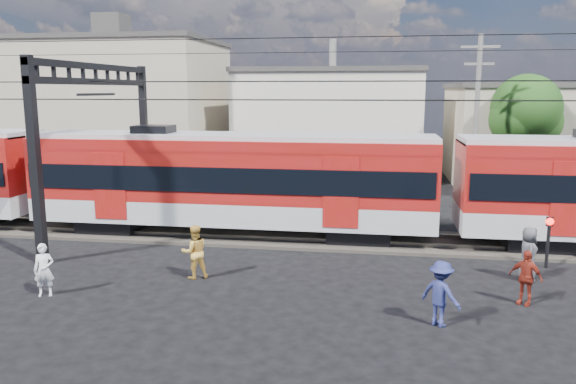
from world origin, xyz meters
name	(u,v)px	position (x,y,z in m)	size (l,w,h in m)	color
ground	(321,322)	(0.00, 0.00, 0.00)	(120.00, 120.00, 0.00)	black
track_bed	(341,239)	(0.00, 8.00, 0.06)	(70.00, 3.40, 0.12)	#2D2823
rail_near	(340,241)	(0.00, 7.25, 0.18)	(70.00, 0.12, 0.12)	#59544C
rail_far	(343,232)	(0.00, 8.75, 0.18)	(70.00, 0.12, 0.12)	#59544C
commuter_train	(237,178)	(-4.23, 8.00, 2.40)	(50.30, 3.08, 4.17)	black
catenary	(129,109)	(-8.65, 8.00, 5.14)	(70.00, 9.30, 7.52)	black
building_west	(116,107)	(-17.00, 24.00, 4.66)	(14.28, 10.20, 9.30)	tan
building_midwest	(332,121)	(-2.00, 27.00, 3.66)	(12.24, 12.24, 7.30)	beige
utility_pole_mid	(476,118)	(6.00, 15.00, 4.53)	(1.80, 0.24, 8.50)	slate
tree_near	(529,113)	(9.19, 18.09, 4.66)	(3.82, 3.64, 6.72)	#382619
pedestrian_a	(44,270)	(-8.09, 0.62, 0.77)	(0.56, 0.37, 1.55)	white
pedestrian_b	(195,252)	(-4.29, 2.80, 0.86)	(0.84, 0.65, 1.72)	gold
pedestrian_c	(441,294)	(2.98, 0.27, 0.84)	(1.09, 0.63, 1.69)	navy
pedestrian_d	(526,277)	(5.46, 2.12, 0.78)	(0.91, 0.38, 1.56)	maroon
pedestrian_e	(528,254)	(6.04, 4.25, 0.85)	(0.83, 0.54, 1.71)	#454449
crossing_signal	(549,233)	(7.00, 5.64, 1.22)	(0.26, 0.26, 1.76)	black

